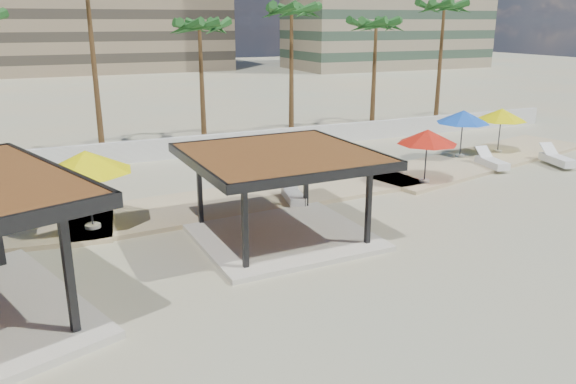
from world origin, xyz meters
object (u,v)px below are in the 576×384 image
(lounger_d, at_px, (557,159))
(umbrella_c, at_px, (427,137))
(pavilion_central, at_px, (280,187))
(lounger_c, at_px, (492,162))
(lounger_b, at_px, (293,195))

(lounger_d, bearing_deg, umbrella_c, 103.70)
(pavilion_central, height_order, lounger_d, pavilion_central)
(lounger_c, bearing_deg, umbrella_c, 111.40)
(lounger_c, height_order, lounger_d, lounger_d)
(umbrella_c, relative_size, lounger_b, 1.69)
(lounger_b, bearing_deg, lounger_c, -73.53)
(lounger_b, height_order, lounger_c, lounger_c)
(lounger_b, bearing_deg, umbrella_c, -78.64)
(pavilion_central, xyz_separation_m, lounger_d, (17.53, 3.28, -1.47))
(umbrella_c, relative_size, lounger_d, 1.46)
(umbrella_c, distance_m, lounger_d, 8.92)
(umbrella_c, height_order, lounger_c, umbrella_c)
(lounger_b, xyz_separation_m, lounger_d, (15.49, 0.01, 0.03))
(pavilion_central, distance_m, lounger_d, 17.89)
(lounger_d, bearing_deg, lounger_c, 88.29)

